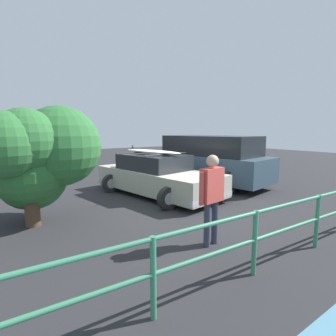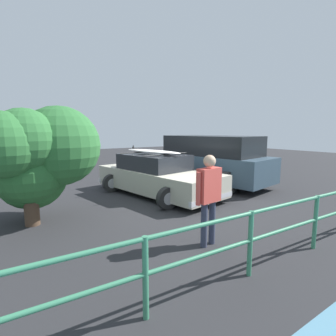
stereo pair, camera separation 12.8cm
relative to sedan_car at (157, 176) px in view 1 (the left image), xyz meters
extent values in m
cube|color=#28282B|center=(-0.07, 0.67, -0.64)|extent=(44.00, 44.00, 0.02)
cube|color=#B7B29E|center=(-0.01, 0.04, -0.13)|extent=(2.45, 4.71, 0.65)
cube|color=#23262B|center=(0.02, -0.13, 0.44)|extent=(1.86, 2.38, 0.49)
cube|color=silver|center=(-0.37, 2.21, -0.34)|extent=(1.76, 0.39, 0.14)
cube|color=silver|center=(0.35, -2.13, -0.34)|extent=(1.76, 0.39, 0.14)
cylinder|color=black|center=(-1.11, 1.27, -0.32)|extent=(0.60, 0.18, 0.60)
cylinder|color=#99999E|center=(-1.11, 1.27, -0.32)|extent=(0.33, 0.19, 0.33)
cylinder|color=black|center=(0.64, 1.56, -0.32)|extent=(0.60, 0.18, 0.60)
cylinder|color=#99999E|center=(0.64, 1.56, -0.32)|extent=(0.33, 0.19, 0.33)
cylinder|color=black|center=(-0.65, -1.47, -0.32)|extent=(0.60, 0.18, 0.60)
cylinder|color=#99999E|center=(-0.65, -1.47, -0.32)|extent=(0.33, 0.19, 0.33)
cylinder|color=black|center=(1.09, -1.18, -0.32)|extent=(0.60, 0.18, 0.60)
cylinder|color=#99999E|center=(1.09, -1.18, -0.32)|extent=(0.33, 0.19, 0.33)
cylinder|color=black|center=(-0.08, 0.45, 0.72)|extent=(1.80, 0.33, 0.03)
cylinder|color=black|center=(0.12, -0.72, 0.72)|extent=(1.80, 0.33, 0.03)
ellipsoid|color=white|center=(0.06, -0.18, 0.78)|extent=(1.05, 2.48, 0.09)
cone|color=black|center=(0.27, -1.12, 0.90)|extent=(0.10, 0.10, 0.14)
cube|color=#334756|center=(-2.58, -0.17, 0.07)|extent=(2.64, 4.83, 0.90)
cube|color=black|center=(-2.58, -0.17, 0.89)|extent=(2.32, 3.81, 0.73)
cylinder|color=black|center=(-2.17, -2.52, 0.17)|extent=(0.71, 0.29, 0.69)
cylinder|color=black|center=(-3.76, 1.02, -0.24)|extent=(0.76, 0.22, 0.76)
cylinder|color=#99999E|center=(-3.76, 1.02, -0.24)|extent=(0.42, 0.23, 0.42)
cylinder|color=black|center=(-1.86, 1.35, -0.24)|extent=(0.76, 0.22, 0.76)
cylinder|color=#99999E|center=(-1.86, 1.35, -0.24)|extent=(0.42, 0.23, 0.42)
cylinder|color=black|center=(-3.29, -1.68, -0.24)|extent=(0.76, 0.22, 0.76)
cylinder|color=#99999E|center=(-3.29, -1.68, -0.24)|extent=(0.42, 0.23, 0.42)
cylinder|color=black|center=(-1.40, -1.36, -0.24)|extent=(0.76, 0.22, 0.76)
cylinder|color=#99999E|center=(-1.40, -1.36, -0.24)|extent=(0.42, 0.23, 0.42)
cylinder|color=#33384C|center=(1.14, 3.80, -0.22)|extent=(0.12, 0.12, 0.82)
cylinder|color=#33384C|center=(1.36, 3.82, -0.22)|extent=(0.12, 0.12, 0.82)
cube|color=#DB4C42|center=(1.25, 3.81, 0.50)|extent=(0.50, 0.24, 0.61)
sphere|color=#D6A884|center=(1.25, 3.81, 0.93)|extent=(0.22, 0.22, 0.22)
cylinder|color=#DB4C42|center=(0.98, 3.78, 0.48)|extent=(0.09, 0.09, 0.58)
cylinder|color=#DB4C42|center=(1.53, 3.84, 0.48)|extent=(0.09, 0.09, 0.58)
cylinder|color=#387F5B|center=(-0.22, 4.97, -0.14)|extent=(0.07, 0.07, 0.97)
cylinder|color=#387F5B|center=(1.46, 4.90, -0.14)|extent=(0.07, 0.07, 0.97)
cylinder|color=#387F5B|center=(3.13, 4.83, -0.14)|extent=(0.07, 0.07, 0.97)
cylinder|color=#387F5B|center=(-0.22, 4.97, 0.32)|extent=(10.05, 0.47, 0.06)
cylinder|color=#387F5B|center=(-0.22, 4.97, -0.09)|extent=(10.05, 0.47, 0.06)
cylinder|color=#4C3828|center=(3.78, 0.86, -0.36)|extent=(0.31, 0.31, 0.53)
sphere|color=#2D6B33|center=(3.85, 1.19, 1.27)|extent=(1.29, 1.29, 1.29)
sphere|color=#2D6B33|center=(3.11, 0.84, 1.11)|extent=(1.81, 1.81, 1.81)
sphere|color=#2D6B33|center=(3.78, 0.82, 0.63)|extent=(1.49, 1.49, 1.49)
sphere|color=#2D6B33|center=(4.22, 1.31, 1.19)|extent=(1.29, 1.29, 1.29)
sphere|color=#2D6B33|center=(3.84, 0.85, 1.17)|extent=(1.18, 1.18, 1.18)
sphere|color=#2D6B33|center=(3.85, 0.58, 0.64)|extent=(1.13, 1.13, 1.13)
sphere|color=#2D6B33|center=(3.69, 0.41, 0.44)|extent=(1.61, 1.61, 1.61)
camera|label=1|loc=(4.53, 7.11, 1.47)|focal=28.00mm
camera|label=2|loc=(4.42, 7.18, 1.47)|focal=28.00mm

